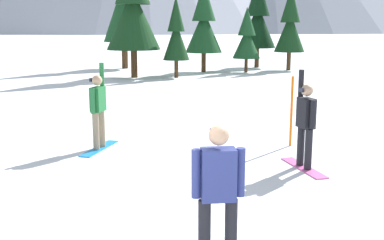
# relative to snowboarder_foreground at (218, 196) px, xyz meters

# --- Properties ---
(snowboarder_foreground) EXTENTS (1.58, 0.32, 1.81)m
(snowboarder_foreground) POSITION_rel_snowboarder_foreground_xyz_m (0.00, 0.00, 0.00)
(snowboarder_foreground) COLOR #1E8CD8
(snowboarder_foreground) RESTS_ON ground_plane
(snowboarder_midground) EXTENTS (0.50, 1.55, 2.02)m
(snowboarder_midground) POSITION_rel_snowboarder_foreground_xyz_m (2.56, 3.92, -0.00)
(snowboarder_midground) COLOR pink
(snowboarder_midground) RESTS_ON ground_plane
(snowboarder_background) EXTENTS (0.88, 1.56, 2.04)m
(snowboarder_background) POSITION_rel_snowboarder_foreground_xyz_m (-1.71, 6.10, 0.01)
(snowboarder_background) COLOR #1E8CD8
(snowboarder_background) RESTS_ON ground_plane
(trail_marker_pole) EXTENTS (0.06, 0.06, 1.72)m
(trail_marker_pole) POSITION_rel_snowboarder_foreground_xyz_m (2.92, 5.77, -0.10)
(trail_marker_pole) COLOR orange
(trail_marker_pole) RESTS_ON ground_plane
(pine_tree_slender) EXTENTS (2.27, 2.27, 5.54)m
(pine_tree_slender) POSITION_rel_snowboarder_foreground_xyz_m (3.80, 24.64, 2.06)
(pine_tree_slender) COLOR #472D19
(pine_tree_slender) RESTS_ON ground_plane
(pine_tree_young) EXTENTS (2.51, 2.51, 6.16)m
(pine_tree_young) POSITION_rel_snowboarder_foreground_xyz_m (7.98, 27.38, 2.40)
(pine_tree_young) COLOR #472D19
(pine_tree_young) RESTS_ON ground_plane
(pine_tree_short) EXTENTS (2.99, 2.99, 7.08)m
(pine_tree_short) POSITION_rel_snowboarder_foreground_xyz_m (-0.58, 22.00, 2.90)
(pine_tree_short) COLOR #472D19
(pine_tree_short) RESTS_ON ground_plane
(pine_tree_broad) EXTENTS (1.70, 1.70, 4.00)m
(pine_tree_broad) POSITION_rel_snowboarder_foreground_xyz_m (6.37, 23.96, 1.22)
(pine_tree_broad) COLOR #472D19
(pine_tree_broad) RESTS_ON ground_plane
(pine_tree_twin) EXTENTS (1.96, 1.96, 5.38)m
(pine_tree_twin) POSITION_rel_snowboarder_foreground_xyz_m (9.51, 25.13, 1.97)
(pine_tree_twin) COLOR #472D19
(pine_tree_twin) RESTS_ON ground_plane
(pine_tree_leaning) EXTENTS (1.49, 1.49, 4.49)m
(pine_tree_leaning) POSITION_rel_snowboarder_foreground_xyz_m (1.76, 21.61, 1.49)
(pine_tree_leaning) COLOR #472D19
(pine_tree_leaning) RESTS_ON ground_plane
(pine_tree_tall) EXTENTS (2.75, 2.75, 8.15)m
(pine_tree_tall) POSITION_rel_snowboarder_foreground_xyz_m (-1.10, 27.90, 3.48)
(pine_tree_tall) COLOR #472D19
(pine_tree_tall) RESTS_ON ground_plane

